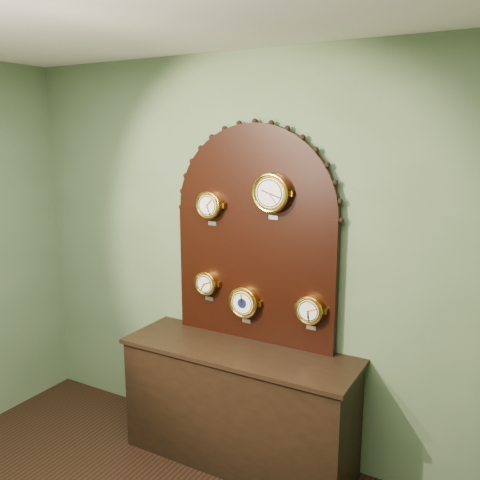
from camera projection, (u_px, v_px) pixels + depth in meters
The scene contains 8 objects.
wall_back at pixel (258, 259), 3.58m from camera, with size 4.00×4.00×0.00m, color #536C49.
shop_counter at pixel (239, 407), 3.55m from camera, with size 1.60×0.50×0.80m, color black.
display_board at pixel (254, 228), 3.49m from camera, with size 1.26×0.06×1.53m.
roman_clock at pixel (210, 205), 3.56m from camera, with size 0.19×0.08×0.25m.
arabic_clock at pixel (271, 193), 3.31m from camera, with size 0.26×0.08×0.31m.
hygrometer at pixel (207, 283), 3.69m from camera, with size 0.17×0.08×0.23m.
barometer at pixel (244, 302), 3.56m from camera, with size 0.22×0.08×0.27m.
tide_clock at pixel (310, 310), 3.32m from camera, with size 0.19×0.08×0.24m.
Camera 1 is at (1.60, -0.59, 2.25)m, focal length 38.38 mm.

